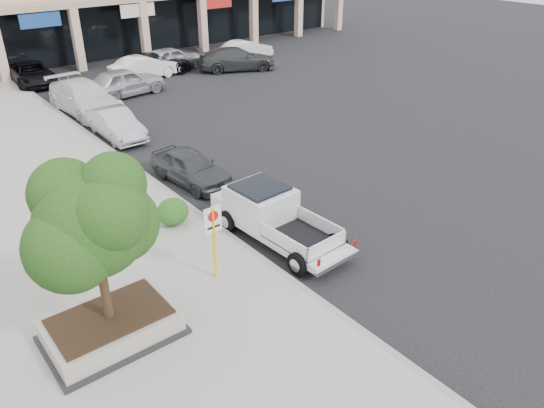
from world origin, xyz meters
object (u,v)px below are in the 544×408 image
(curb_car_d, at_px, (32,74))
(curb_car_a, at_px, (191,167))
(planter_tree, at_px, (95,219))
(no_parking_sign, at_px, (214,233))
(lot_car_d, at_px, (154,64))
(curb_car_c, at_px, (85,98))
(pickup_truck, at_px, (280,219))
(lot_car_e, at_px, (171,59))
(lot_car_f, at_px, (245,50))
(planter, at_px, (112,327))
(lot_car_a, at_px, (125,82))
(curb_car_b, at_px, (116,124))
(lot_car_b, at_px, (144,67))
(lot_car_c, at_px, (237,59))

(curb_car_d, bearing_deg, curb_car_a, -84.93)
(planter_tree, distance_m, no_parking_sign, 3.73)
(planter_tree, relative_size, lot_car_d, 0.77)
(curb_car_c, bearing_deg, pickup_truck, -93.82)
(lot_car_e, relative_size, lot_car_f, 1.07)
(planter, bearing_deg, lot_car_a, 64.24)
(curb_car_b, height_order, lot_car_b, lot_car_b)
(curb_car_a, xyz_separation_m, lot_car_d, (6.80, 16.13, 0.05))
(planter, distance_m, lot_car_b, 25.17)
(planter_tree, relative_size, curb_car_d, 0.81)
(curb_car_b, distance_m, lot_car_d, 11.89)
(curb_car_a, xyz_separation_m, curb_car_d, (-0.43, 18.77, 0.02))
(curb_car_b, distance_m, lot_car_e, 13.04)
(no_parking_sign, height_order, curb_car_d, no_parking_sign)
(planter_tree, height_order, lot_car_c, planter_tree)
(no_parking_sign, distance_m, lot_car_d, 24.29)
(lot_car_e, bearing_deg, lot_car_f, -104.27)
(lot_car_c, distance_m, lot_car_f, 3.04)
(curb_car_a, relative_size, curb_car_d, 0.80)
(no_parking_sign, relative_size, curb_car_b, 0.56)
(curb_car_c, relative_size, curb_car_d, 1.17)
(planter, bearing_deg, curb_car_d, 77.12)
(planter_tree, height_order, lot_car_e, planter_tree)
(no_parking_sign, xyz_separation_m, lot_car_f, (16.95, 21.82, -0.91))
(planter, bearing_deg, lot_car_c, 48.27)
(pickup_truck, height_order, curb_car_d, pickup_truck)
(curb_car_c, relative_size, lot_car_a, 1.18)
(no_parking_sign, relative_size, lot_car_b, 0.50)
(lot_car_d, bearing_deg, curb_car_b, 149.15)
(curb_car_b, xyz_separation_m, curb_car_d, (-0.22, 12.24, 0.00))
(planter, height_order, lot_car_c, lot_car_c)
(no_parking_sign, xyz_separation_m, lot_car_b, (8.61, 21.61, -0.88))
(curb_car_b, height_order, lot_car_f, lot_car_f)
(planter, distance_m, planter_tree, 2.95)
(no_parking_sign, bearing_deg, lot_car_c, 53.35)
(curb_car_c, distance_m, lot_car_b, 7.22)
(curb_car_b, xyz_separation_m, lot_car_b, (5.97, 8.94, 0.07))
(planter_tree, relative_size, curb_car_a, 1.02)
(planter, height_order, planter_tree, planter_tree)
(planter, relative_size, curb_car_b, 0.77)
(pickup_truck, height_order, curb_car_b, pickup_truck)
(planter_tree, bearing_deg, curb_car_a, 46.76)
(planter_tree, height_order, curb_car_a, planter_tree)
(no_parking_sign, bearing_deg, lot_car_e, 63.75)
(planter, relative_size, curb_car_c, 0.56)
(lot_car_a, bearing_deg, lot_car_b, -50.73)
(planter, height_order, no_parking_sign, no_parking_sign)
(planter, xyz_separation_m, lot_car_e, (14.51, 23.08, 0.33))
(pickup_truck, relative_size, lot_car_c, 0.99)
(lot_car_a, distance_m, lot_car_f, 11.38)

